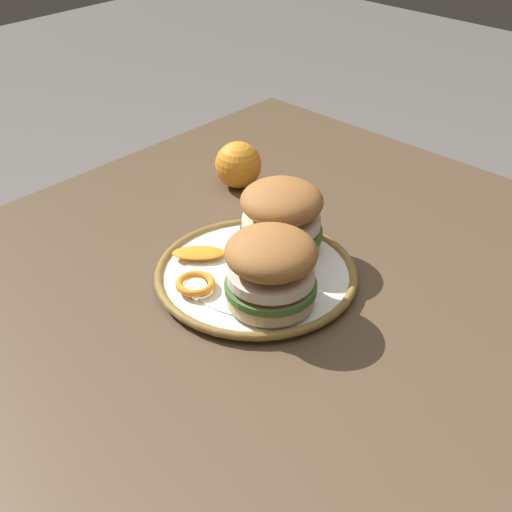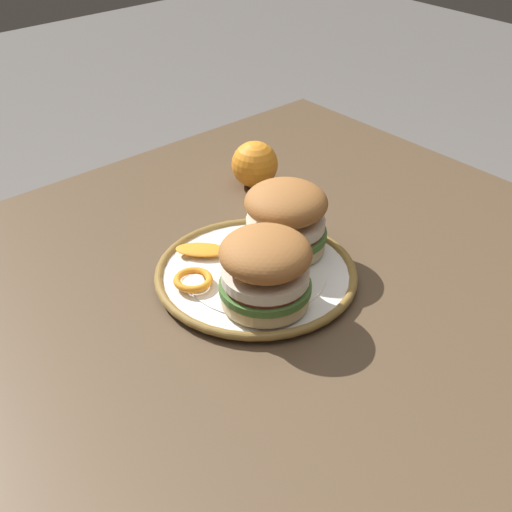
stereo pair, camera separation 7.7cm
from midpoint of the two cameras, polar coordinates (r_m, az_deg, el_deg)
dining_table at (r=0.99m, az=-3.29°, el=-8.39°), size 1.12×0.91×0.76m
dinner_plate at (r=0.94m, az=-2.35°, el=-1.60°), size 0.28×0.28×0.02m
sandwich_half_left at (r=0.96m, az=-0.17°, el=3.33°), size 0.16×0.16×0.10m
sandwich_half_right at (r=0.85m, az=-1.20°, el=-0.98°), size 0.16×0.16×0.10m
orange_peel_curled at (r=0.91m, az=-7.52°, el=-2.38°), size 0.07×0.07×0.01m
orange_peel_strip_long at (r=0.97m, az=-7.10°, el=0.20°), size 0.08×0.08×0.01m
whole_orange at (r=1.17m, az=-3.41°, el=7.57°), size 0.08×0.08×0.08m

